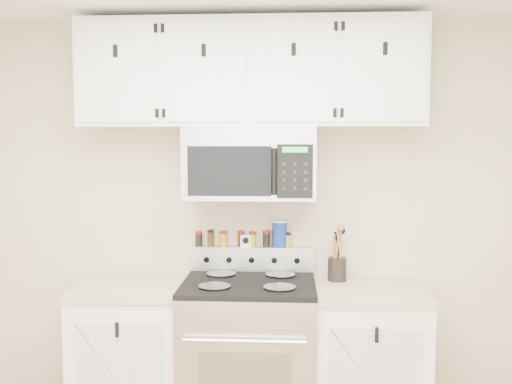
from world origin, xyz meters
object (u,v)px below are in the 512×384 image
at_px(microwave, 250,163).
at_px(utensil_crock, 337,267).
at_px(range, 249,359).
at_px(salt_canister, 280,234).

bearing_deg(microwave, utensil_crock, 4.29).
xyz_separation_m(range, salt_canister, (0.17, 0.28, 0.70)).
distance_m(microwave, salt_canister, 0.50).
relative_size(microwave, utensil_crock, 2.34).
height_order(utensil_crock, salt_canister, salt_canister).
height_order(range, utensil_crock, utensil_crock).
height_order(microwave, salt_canister, microwave).
relative_size(range, utensil_crock, 3.39).
height_order(microwave, utensil_crock, microwave).
height_order(range, microwave, microwave).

